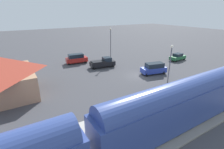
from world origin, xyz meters
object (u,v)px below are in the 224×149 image
at_px(light_pole_lot_center, 111,41).
at_px(suv_blue, 154,68).
at_px(light_pole_near_platform, 170,62).
at_px(pedestrian_on_platform, 185,88).
at_px(sedan_green, 178,57).
at_px(pedestrian_waiting_far, 191,85).
at_px(station_building, 0,76).
at_px(suv_red, 76,58).
at_px(passenger_train, 87,139).
at_px(pickup_black, 103,63).

bearing_deg(light_pole_lot_center, suv_blue, -166.23).
bearing_deg(light_pole_near_platform, suv_blue, -27.53).
distance_m(pedestrian_on_platform, sedan_green, 20.03).
relative_size(pedestrian_waiting_far, suv_blue, 0.33).
bearing_deg(pedestrian_on_platform, station_building, 57.97).
relative_size(suv_red, suv_blue, 0.98).
bearing_deg(sedan_green, light_pole_lot_center, 63.04).
xyz_separation_m(suv_red, light_pole_near_platform, (-21.23, -7.06, 3.37)).
bearing_deg(station_building, passenger_train, -162.99).
bearing_deg(pedestrian_waiting_far, suv_blue, -6.91).
bearing_deg(pedestrian_waiting_far, pickup_black, 17.00).
bearing_deg(sedan_green, pickup_black, 75.48).
distance_m(station_building, suv_blue, 25.81).
height_order(pedestrian_waiting_far, light_pole_near_platform, light_pole_near_platform).
distance_m(suv_red, light_pole_lot_center, 9.01).
bearing_deg(light_pole_near_platform, passenger_train, 112.46).
bearing_deg(suv_red, passenger_train, 161.49).
xyz_separation_m(pedestrian_on_platform, suv_red, (24.06, 7.53, -0.13)).
relative_size(station_building, suv_red, 2.09).
distance_m(suv_red, pickup_black, 7.10).
distance_m(suv_red, suv_blue, 18.12).
bearing_deg(light_pole_near_platform, suv_red, 18.40).
relative_size(suv_red, sedan_green, 1.10).
bearing_deg(station_building, pedestrian_on_platform, -122.03).
height_order(station_building, pedestrian_waiting_far, station_building).
height_order(pedestrian_on_platform, pickup_black, pickup_black).
relative_size(sedan_green, light_pole_near_platform, 0.65).
height_order(passenger_train, station_building, station_building).
height_order(passenger_train, suv_blue, passenger_train).
bearing_deg(suv_blue, sedan_green, -71.32).
distance_m(pickup_black, light_pole_near_platform, 16.00).
xyz_separation_m(station_building, suv_blue, (-4.82, -25.28, -1.92)).
bearing_deg(suv_red, sedan_green, -115.56).
bearing_deg(passenger_train, pedestrian_waiting_far, -76.93).
distance_m(station_building, light_pole_near_platform, 24.69).
distance_m(pedestrian_on_platform, suv_blue, 9.64).
height_order(passenger_train, sedan_green, passenger_train).
xyz_separation_m(pedestrian_waiting_far, light_pole_lot_center, (20.55, 1.80, 3.73)).
bearing_deg(pickup_black, pedestrian_on_platform, -168.63).
xyz_separation_m(passenger_train, pickup_black, (22.09, -13.27, -1.83)).
relative_size(light_pole_near_platform, light_pole_lot_center, 0.89).
bearing_deg(light_pole_near_platform, light_pole_lot_center, -1.44).
xyz_separation_m(station_building, light_pole_near_platform, (-11.20, -21.95, 1.45)).
relative_size(suv_blue, sedan_green, 1.13).
bearing_deg(suv_red, station_building, 123.95).
relative_size(station_building, pedestrian_waiting_far, 6.20).
bearing_deg(passenger_train, light_pole_near_platform, -67.54).
bearing_deg(pedestrian_on_platform, pickup_black, 11.37).
bearing_deg(passenger_train, pedestrian_on_platform, -76.80).
bearing_deg(pedestrian_on_platform, light_pole_near_platform, 9.43).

